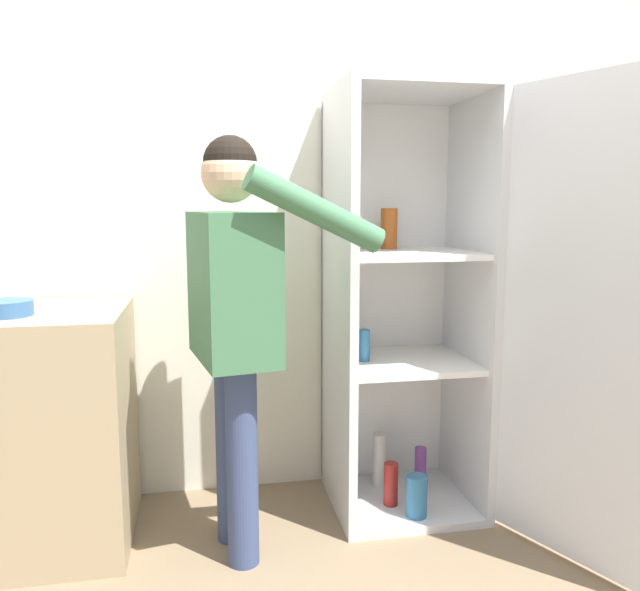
{
  "coord_description": "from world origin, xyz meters",
  "views": [
    {
      "loc": [
        -0.47,
        -1.86,
        1.32
      ],
      "look_at": [
        0.0,
        0.65,
        0.94
      ],
      "focal_mm": 35.0,
      "sensor_mm": 36.0,
      "label": 1
    }
  ],
  "objects": [
    {
      "name": "refrigerator",
      "position": [
        0.48,
        0.56,
        0.88
      ],
      "size": [
        0.91,
        1.13,
        1.79
      ],
      "color": "silver",
      "rests_on": "ground_plane"
    },
    {
      "name": "bowl",
      "position": [
        -1.17,
        0.52,
        0.95
      ],
      "size": [
        0.19,
        0.19,
        0.06
      ],
      "color": "#335B8E",
      "rests_on": "counter"
    },
    {
      "name": "wall_back",
      "position": [
        0.0,
        0.98,
        1.27
      ],
      "size": [
        7.0,
        0.06,
        2.55
      ],
      "color": "silver",
      "rests_on": "ground_plane"
    },
    {
      "name": "counter",
      "position": [
        -1.14,
        0.61,
        0.46
      ],
      "size": [
        0.75,
        0.64,
        0.92
      ],
      "color": "tan",
      "rests_on": "ground_plane"
    },
    {
      "name": "person",
      "position": [
        -0.36,
        0.4,
        0.97
      ],
      "size": [
        0.69,
        0.59,
        1.56
      ],
      "color": "#384770",
      "rests_on": "ground_plane"
    }
  ]
}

